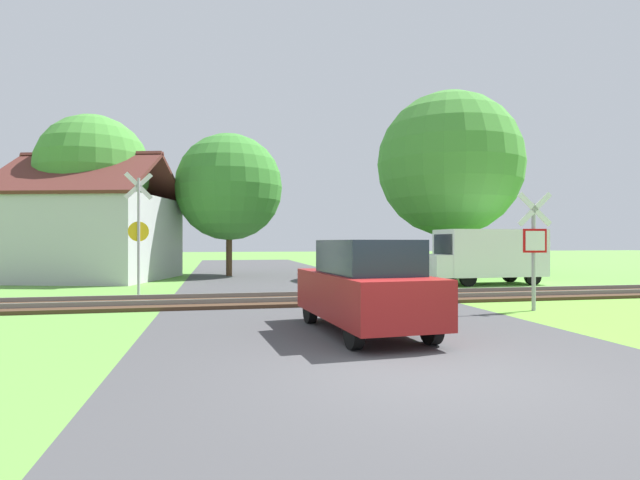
{
  "coord_description": "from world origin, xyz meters",
  "views": [
    {
      "loc": [
        -2.65,
        -6.26,
        1.75
      ],
      "look_at": [
        0.5,
        9.06,
        1.8
      ],
      "focal_mm": 28.0,
      "sensor_mm": 36.0,
      "label": 1
    }
  ],
  "objects_px": {
    "tree_left": "(93,170)",
    "tree_far": "(460,171)",
    "house": "(92,235)",
    "tree_center": "(229,187)",
    "crossing_sign_far": "(139,227)",
    "stop_sign_near": "(534,244)",
    "mail_truck": "(486,254)",
    "tree_right": "(450,164)",
    "parked_car": "(365,286)"
  },
  "relations": [
    {
      "from": "tree_left",
      "to": "tree_far",
      "type": "distance_m",
      "value": 19.66
    },
    {
      "from": "house",
      "to": "tree_far",
      "type": "distance_m",
      "value": 20.0
    },
    {
      "from": "house",
      "to": "tree_center",
      "type": "bearing_deg",
      "value": 28.28
    },
    {
      "from": "crossing_sign_far",
      "to": "house",
      "type": "distance_m",
      "value": 8.43
    },
    {
      "from": "stop_sign_near",
      "to": "crossing_sign_far",
      "type": "distance_m",
      "value": 11.69
    },
    {
      "from": "tree_center",
      "to": "tree_far",
      "type": "bearing_deg",
      "value": 3.25
    },
    {
      "from": "stop_sign_near",
      "to": "house",
      "type": "distance_m",
      "value": 18.96
    },
    {
      "from": "house",
      "to": "mail_truck",
      "type": "bearing_deg",
      "value": -4.4
    },
    {
      "from": "tree_center",
      "to": "tree_right",
      "type": "distance_m",
      "value": 11.13
    },
    {
      "from": "stop_sign_near",
      "to": "tree_far",
      "type": "bearing_deg",
      "value": -101.83
    },
    {
      "from": "tree_left",
      "to": "tree_right",
      "type": "relative_size",
      "value": 0.85
    },
    {
      "from": "crossing_sign_far",
      "to": "parked_car",
      "type": "bearing_deg",
      "value": -69.08
    },
    {
      "from": "stop_sign_near",
      "to": "tree_far",
      "type": "xyz_separation_m",
      "value": [
        6.02,
        15.5,
        4.16
      ]
    },
    {
      "from": "stop_sign_near",
      "to": "tree_center",
      "type": "relative_size",
      "value": 0.41
    },
    {
      "from": "house",
      "to": "parked_car",
      "type": "height_order",
      "value": "house"
    },
    {
      "from": "crossing_sign_far",
      "to": "parked_car",
      "type": "height_order",
      "value": "crossing_sign_far"
    },
    {
      "from": "tree_right",
      "to": "house",
      "type": "bearing_deg",
      "value": 173.72
    },
    {
      "from": "tree_center",
      "to": "tree_far",
      "type": "relative_size",
      "value": 0.81
    },
    {
      "from": "stop_sign_near",
      "to": "tree_center",
      "type": "xyz_separation_m",
      "value": [
        -7.25,
        14.75,
        2.85
      ]
    },
    {
      "from": "tree_far",
      "to": "mail_truck",
      "type": "height_order",
      "value": "tree_far"
    },
    {
      "from": "crossing_sign_far",
      "to": "mail_truck",
      "type": "bearing_deg",
      "value": -5.53
    },
    {
      "from": "tree_left",
      "to": "tree_right",
      "type": "distance_m",
      "value": 17.09
    },
    {
      "from": "stop_sign_near",
      "to": "mail_truck",
      "type": "relative_size",
      "value": 0.61
    },
    {
      "from": "house",
      "to": "tree_far",
      "type": "height_order",
      "value": "tree_far"
    },
    {
      "from": "mail_truck",
      "to": "crossing_sign_far",
      "type": "bearing_deg",
      "value": 97.09
    },
    {
      "from": "house",
      "to": "parked_car",
      "type": "xyz_separation_m",
      "value": [
        8.42,
        -15.37,
        -1.16
      ]
    },
    {
      "from": "tree_left",
      "to": "parked_car",
      "type": "bearing_deg",
      "value": -61.98
    },
    {
      "from": "house",
      "to": "tree_center",
      "type": "distance_m",
      "value": 6.88
    },
    {
      "from": "tree_left",
      "to": "tree_far",
      "type": "relative_size",
      "value": 0.86
    },
    {
      "from": "tree_far",
      "to": "mail_truck",
      "type": "xyz_separation_m",
      "value": [
        -3.05,
        -8.09,
        -4.61
      ]
    },
    {
      "from": "tree_left",
      "to": "tree_center",
      "type": "xyz_separation_m",
      "value": [
        6.32,
        0.85,
        -0.57
      ]
    },
    {
      "from": "house",
      "to": "tree_right",
      "type": "relative_size",
      "value": 0.9
    },
    {
      "from": "tree_center",
      "to": "tree_right",
      "type": "height_order",
      "value": "tree_right"
    },
    {
      "from": "crossing_sign_far",
      "to": "tree_far",
      "type": "bearing_deg",
      "value": 17.82
    },
    {
      "from": "tree_center",
      "to": "parked_car",
      "type": "distance_m",
      "value": 17.34
    },
    {
      "from": "tree_left",
      "to": "tree_right",
      "type": "xyz_separation_m",
      "value": [
        16.91,
        -2.44,
        0.44
      ]
    },
    {
      "from": "crossing_sign_far",
      "to": "tree_left",
      "type": "relative_size",
      "value": 0.52
    },
    {
      "from": "parked_car",
      "to": "house",
      "type": "bearing_deg",
      "value": 114.18
    },
    {
      "from": "stop_sign_near",
      "to": "mail_truck",
      "type": "xyz_separation_m",
      "value": [
        2.96,
        7.41,
        -0.46
      ]
    },
    {
      "from": "stop_sign_near",
      "to": "house",
      "type": "relative_size",
      "value": 0.37
    },
    {
      "from": "tree_far",
      "to": "mail_truck",
      "type": "bearing_deg",
      "value": -110.67
    },
    {
      "from": "tree_right",
      "to": "mail_truck",
      "type": "distance_m",
      "value": 5.93
    },
    {
      "from": "crossing_sign_far",
      "to": "house",
      "type": "xyz_separation_m",
      "value": [
        -3.2,
        7.79,
        -0.17
      ]
    },
    {
      "from": "tree_left",
      "to": "tree_right",
      "type": "bearing_deg",
      "value": -8.21
    },
    {
      "from": "house",
      "to": "parked_car",
      "type": "distance_m",
      "value": 17.57
    },
    {
      "from": "crossing_sign_far",
      "to": "tree_right",
      "type": "xyz_separation_m",
      "value": [
        13.64,
        5.94,
        3.33
      ]
    },
    {
      "from": "tree_center",
      "to": "parked_car",
      "type": "xyz_separation_m",
      "value": [
        2.17,
        -16.81,
        -3.65
      ]
    },
    {
      "from": "stop_sign_near",
      "to": "tree_right",
      "type": "height_order",
      "value": "tree_right"
    },
    {
      "from": "tree_far",
      "to": "parked_car",
      "type": "xyz_separation_m",
      "value": [
        -11.09,
        -17.56,
        -4.96
      ]
    },
    {
      "from": "tree_left",
      "to": "stop_sign_near",
      "type": "bearing_deg",
      "value": -45.69
    }
  ]
}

